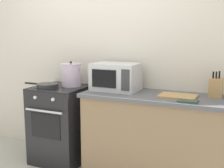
# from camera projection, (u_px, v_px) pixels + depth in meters

# --- Properties ---
(back_wall) EXTENTS (4.40, 0.10, 2.50)m
(back_wall) POSITION_uv_depth(u_px,v_px,m) (123.00, 58.00, 3.46)
(back_wall) COLOR silver
(back_wall) RESTS_ON ground_plane
(lower_cabinet_right) EXTENTS (1.64, 0.56, 0.88)m
(lower_cabinet_right) POSITION_uv_depth(u_px,v_px,m) (162.00, 140.00, 3.04)
(lower_cabinet_right) COLOR #8C7051
(lower_cabinet_right) RESTS_ON ground_plane
(countertop_right) EXTENTS (1.70, 0.60, 0.04)m
(countertop_right) POSITION_uv_depth(u_px,v_px,m) (164.00, 97.00, 2.96)
(countertop_right) COLOR #59595E
(countertop_right) RESTS_ON lower_cabinet_right
(stove) EXTENTS (0.60, 0.64, 0.92)m
(stove) POSITION_uv_depth(u_px,v_px,m) (61.00, 124.00, 3.53)
(stove) COLOR black
(stove) RESTS_ON ground_plane
(stock_pot) EXTENTS (0.32, 0.24, 0.30)m
(stock_pot) POSITION_uv_depth(u_px,v_px,m) (71.00, 75.00, 3.46)
(stock_pot) COLOR silver
(stock_pot) RESTS_ON stove
(frying_pan) EXTENTS (0.45, 0.25, 0.05)m
(frying_pan) POSITION_uv_depth(u_px,v_px,m) (47.00, 86.00, 3.37)
(frying_pan) COLOR #28282B
(frying_pan) RESTS_ON stove
(microwave) EXTENTS (0.50, 0.37, 0.30)m
(microwave) POSITION_uv_depth(u_px,v_px,m) (116.00, 77.00, 3.21)
(microwave) COLOR silver
(microwave) RESTS_ON countertop_right
(cutting_board) EXTENTS (0.36, 0.26, 0.02)m
(cutting_board) POSITION_uv_depth(u_px,v_px,m) (178.00, 96.00, 2.87)
(cutting_board) COLOR tan
(cutting_board) RESTS_ON countertop_right
(knife_block) EXTENTS (0.13, 0.10, 0.26)m
(knife_block) POSITION_uv_depth(u_px,v_px,m) (216.00, 88.00, 2.85)
(knife_block) COLOR tan
(knife_block) RESTS_ON countertop_right
(oven_mitt) EXTENTS (0.18, 0.14, 0.02)m
(oven_mitt) POSITION_uv_depth(u_px,v_px,m) (188.00, 101.00, 2.68)
(oven_mitt) COLOR #384C42
(oven_mitt) RESTS_ON countertop_right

